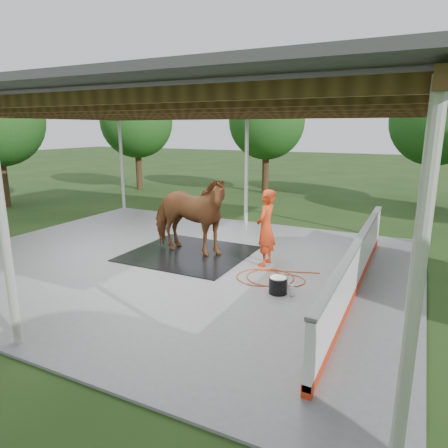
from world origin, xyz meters
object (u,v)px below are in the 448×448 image
at_px(dasher_board, 357,266).
at_px(handler, 266,228).
at_px(wash_bucket, 278,285).
at_px(horse, 188,215).

distance_m(dasher_board, handler, 2.48).
bearing_deg(wash_bucket, dasher_board, 31.70).
height_order(dasher_board, handler, handler).
distance_m(dasher_board, wash_bucket, 1.74).
xyz_separation_m(dasher_board, wash_bucket, (-1.45, -0.89, -0.36)).
bearing_deg(wash_bucket, horse, 154.45).
height_order(handler, wash_bucket, handler).
relative_size(dasher_board, handler, 4.11).
bearing_deg(dasher_board, handler, 163.18).
bearing_deg(dasher_board, wash_bucket, -148.30).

